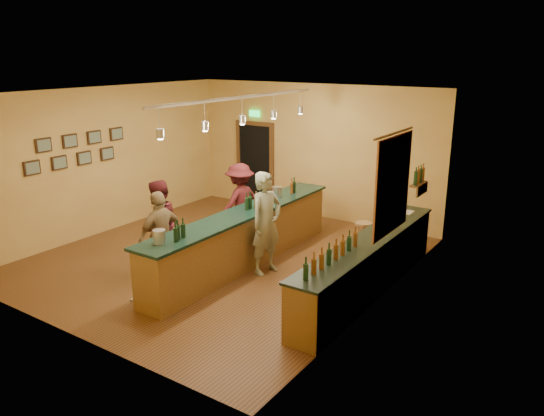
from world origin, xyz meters
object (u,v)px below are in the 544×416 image
Objects in this scene: back_counter at (368,265)px; customer_a at (159,226)px; tasting_bar at (244,234)px; bartender at (266,223)px; bar_stool at (363,230)px; customer_b at (161,236)px; customer_c at (240,202)px.

back_counter is 2.68× the size of customer_a.
tasting_bar is at bearing 123.56° from customer_a.
bartender reaches higher than back_counter.
back_counter is 0.89× the size of tasting_bar.
bar_stool is at bearing -21.55° from bartender.
tasting_bar reaches higher than back_counter.
customer_b is (-0.82, -1.33, 0.20)m from tasting_bar.
back_counter is 2.83× the size of customer_b.
tasting_bar reaches higher than bar_stool.
customer_b is at bearing -129.41° from bar_stool.
bartender is 1.11× the size of customer_a.
customer_c is at bearing 62.61° from bartender.
bartender reaches higher than customer_a.
bartender reaches higher than customer_b.
bar_stool is at bearing 146.56° from customer_b.
customer_c is (-0.11, 2.42, 0.03)m from customer_b.
back_counter is at bearing 4.24° from tasting_bar.
tasting_bar is 0.65m from bartender.
bar_stool is at bearing 112.34° from customer_c.
bartender is at bearing 138.54° from customer_b.
bartender is 2.12m from bar_stool.
back_counter is 6.70× the size of bar_stool.
customer_a is at bearing 3.57° from customer_c.
customer_c is at bearing -166.90° from bar_stool.
bartender is (-1.89, -0.25, 0.45)m from back_counter.
back_counter is 2.46m from tasting_bar.
back_counter is at bearing 120.85° from customer_b.
tasting_bar is at bearing 154.47° from customer_b.
customer_c is at bearing 164.87° from back_counter.
customer_b is at bearing 41.02° from customer_a.
back_counter is 1.70m from bar_stool.
customer_a is 2.50× the size of bar_stool.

